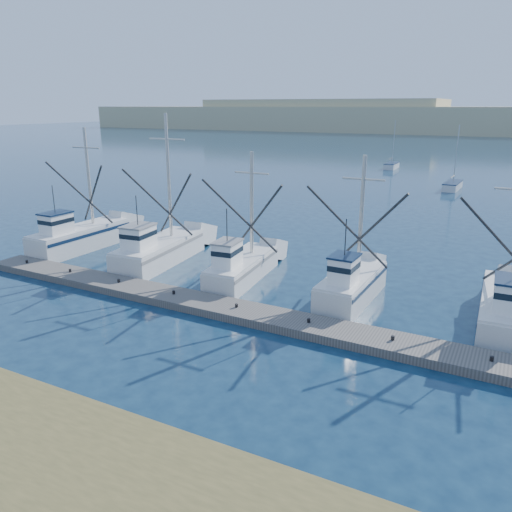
{
  "coord_description": "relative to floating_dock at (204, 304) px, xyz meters",
  "views": [
    {
      "loc": [
        7.67,
        -14.67,
        10.37
      ],
      "look_at": [
        -3.92,
        8.0,
        2.68
      ],
      "focal_mm": 35.0,
      "sensor_mm": 36.0,
      "label": 1
    }
  ],
  "objects": [
    {
      "name": "ground",
      "position": [
        6.06,
        -6.11,
        -0.21
      ],
      "size": [
        500.0,
        500.0,
        0.0
      ],
      "primitive_type": "plane",
      "color": "#0D233A",
      "rests_on": "ground"
    },
    {
      "name": "sailboat_near",
      "position": [
        7.13,
        47.9,
        0.28
      ],
      "size": [
        1.95,
        5.77,
        8.1
      ],
      "rotation": [
        0.0,
        0.0,
        -0.05
      ],
      "color": "silver",
      "rests_on": "ground"
    },
    {
      "name": "sailboat_far",
      "position": [
        -4.83,
        66.76,
        0.29
      ],
      "size": [
        1.75,
        5.06,
        8.1
      ],
      "rotation": [
        0.0,
        0.0,
        0.01
      ],
      "color": "silver",
      "rests_on": "ground"
    },
    {
      "name": "trawler_fleet",
      "position": [
        -1.11,
        4.95,
        0.75
      ],
      "size": [
        31.51,
        8.32,
        9.92
      ],
      "color": "silver",
      "rests_on": "ground"
    },
    {
      "name": "floating_dock",
      "position": [
        0.0,
        0.0,
        0.0
      ],
      "size": [
        32.1,
        2.7,
        0.43
      ],
      "primitive_type": "cube",
      "rotation": [
        0.0,
        0.0,
        -0.02
      ],
      "color": "#625D57",
      "rests_on": "ground"
    },
    {
      "name": "dune_ridge",
      "position": [
        6.06,
        203.89,
        4.79
      ],
      "size": [
        360.0,
        60.0,
        10.0
      ],
      "primitive_type": "cube",
      "color": "tan",
      "rests_on": "ground"
    }
  ]
}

